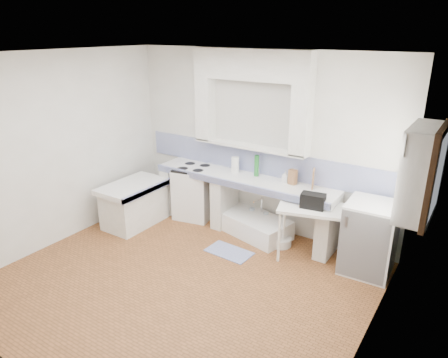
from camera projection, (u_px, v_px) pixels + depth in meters
The scene contains 36 objects.
floor at pixel (181, 281), 5.30m from camera, with size 4.50×4.50×0.00m, color brown.
ceiling at pixel (172, 55), 4.34m from camera, with size 4.50×4.50×0.00m, color white.
wall_back at pixel (259, 142), 6.39m from camera, with size 4.50×4.50×0.00m, color silver.
wall_front at pixel (15, 252), 3.25m from camera, with size 4.50×4.50×0.00m, color silver.
wall_left at pixel (57, 150), 5.98m from camera, with size 4.50×4.50×0.00m, color silver.
wall_right at pixel (373, 227), 3.66m from camera, with size 4.50×4.50×0.00m, color silver.
alcove_mass at pixel (251, 65), 5.94m from camera, with size 1.90×0.25×0.45m, color silver.
window_frame at pixel (422, 173), 4.44m from camera, with size 0.35×0.86×1.06m, color #342210.
lace_valance at pixel (413, 137), 4.38m from camera, with size 0.01×0.84×0.24m, color white.
counter_slab at pixel (243, 179), 6.39m from camera, with size 3.00×0.60×0.08m, color white.
counter_lip at pixel (234, 185), 6.17m from camera, with size 3.00×0.04×0.10m, color navy.
counter_pier_left at pixel (175, 188), 7.27m from camera, with size 0.20×0.55×0.82m, color silver.
counter_pier_mid at pixel (225, 201), 6.72m from camera, with size 0.20×0.55×0.82m, color silver.
counter_pier_right at pixel (328, 228), 5.82m from camera, with size 0.20×0.55×0.82m, color silver.
peninsula_top at pixel (133, 186), 6.65m from camera, with size 0.70×1.10×0.08m, color white.
peninsula_base at pixel (135, 206), 6.78m from camera, with size 0.60×1.00×0.62m, color silver.
peninsula_lip at pixel (148, 191), 6.48m from camera, with size 0.04×1.10×0.10m, color navy.
backsplash at pixel (258, 161), 6.48m from camera, with size 4.27×0.03×0.40m, color navy.
stove at pixel (195, 193), 7.00m from camera, with size 0.60×0.58×0.86m, color white.
sink at pixel (254, 226), 6.48m from camera, with size 1.13×0.61×0.27m, color white.
side_table at pixel (312, 233), 5.70m from camera, with size 0.94×0.52×0.04m, color white.
fridge at pixel (369, 238), 5.38m from camera, with size 0.63×0.63×0.98m, color white.
bucket_red at pixel (242, 225), 6.50m from camera, with size 0.30×0.30×0.28m, color #AC142A.
bucket_orange at pixel (249, 227), 6.45m from camera, with size 0.29×0.29×0.27m, color orange.
bucket_blue at pixel (278, 231), 6.30m from camera, with size 0.32×0.32×0.30m, color #0827BE.
basin_white at pixel (281, 241), 6.17m from camera, with size 0.32×0.32×0.12m, color white.
water_bottle_a at pixel (252, 218), 6.70m from camera, with size 0.09×0.09×0.33m, color silver.
water_bottle_b at pixel (266, 222), 6.57m from camera, with size 0.09×0.09×0.32m, color silver.
black_bag at pixel (313, 201), 5.52m from camera, with size 0.32×0.18×0.20m, color black.
green_bottle_a at pixel (256, 167), 6.37m from camera, with size 0.07×0.07×0.30m, color #1C6925.
green_bottle_b at pixel (257, 166), 6.36m from camera, with size 0.07×0.07×0.34m, color #1C6925.
knife_block at pixel (293, 177), 6.04m from camera, with size 0.11×0.09×0.22m, color #96633C.
cutting_board at pixel (313, 179), 5.89m from camera, with size 0.02×0.20×0.28m, color #96633C.
paper_towel at pixel (235, 165), 6.55m from camera, with size 0.12×0.12×0.25m, color white.
soap_bottle at pixel (286, 176), 6.13m from camera, with size 0.09×0.09×0.19m, color white.
rug at pixel (229, 252), 5.99m from camera, with size 0.66×0.38×0.01m, color #344195.
Camera 1 is at (2.95, -3.48, 3.06)m, focal length 33.00 mm.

